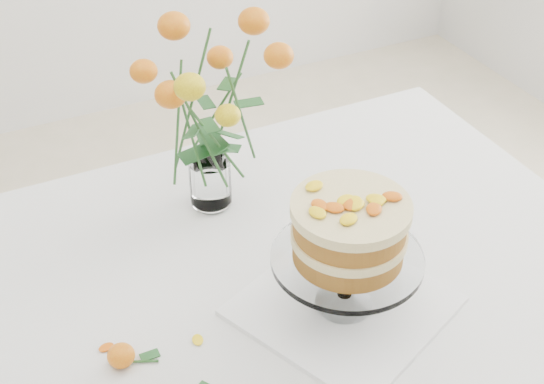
# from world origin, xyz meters

# --- Properties ---
(table) EXTENTS (1.43, 0.93, 0.76)m
(table) POSITION_xyz_m (0.00, 0.00, 0.67)
(table) COLOR tan
(table) RESTS_ON ground
(napkin) EXTENTS (0.41, 0.41, 0.01)m
(napkin) POSITION_xyz_m (0.13, -0.14, 0.76)
(napkin) COLOR white
(napkin) RESTS_ON table
(cake_stand) EXTENTS (0.25, 0.25, 0.23)m
(cake_stand) POSITION_xyz_m (0.13, -0.14, 0.92)
(cake_stand) COLOR white
(cake_stand) RESTS_ON napkin
(rose_vase) EXTENTS (0.31, 0.31, 0.42)m
(rose_vase) POSITION_xyz_m (0.04, 0.23, 1.00)
(rose_vase) COLOR white
(rose_vase) RESTS_ON table
(loose_rose_far) EXTENTS (0.08, 0.05, 0.04)m
(loose_rose_far) POSITION_xyz_m (-0.25, -0.09, 0.77)
(loose_rose_far) COLOR #DB510A
(loose_rose_far) RESTS_ON table
(stray_petal_a) EXTENTS (0.03, 0.02, 0.00)m
(stray_petal_a) POSITION_xyz_m (-0.12, -0.10, 0.76)
(stray_petal_a) COLOR yellow
(stray_petal_a) RESTS_ON table
(stray_petal_b) EXTENTS (0.03, 0.02, 0.00)m
(stray_petal_b) POSITION_xyz_m (-0.02, -0.14, 0.76)
(stray_petal_b) COLOR yellow
(stray_petal_b) RESTS_ON table
(stray_petal_c) EXTENTS (0.03, 0.02, 0.00)m
(stray_petal_c) POSITION_xyz_m (0.02, -0.18, 0.76)
(stray_petal_c) COLOR yellow
(stray_petal_c) RESTS_ON table
(stray_petal_d) EXTENTS (0.03, 0.02, 0.00)m
(stray_petal_d) POSITION_xyz_m (-0.26, -0.05, 0.76)
(stray_petal_d) COLOR yellow
(stray_petal_d) RESTS_ON table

